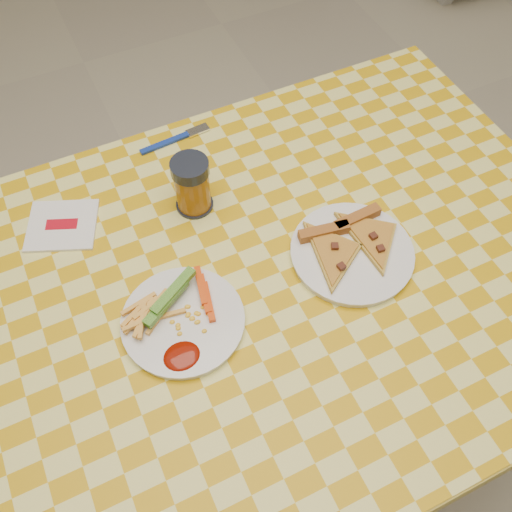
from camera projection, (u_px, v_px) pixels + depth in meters
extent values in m
plane|color=#C2B69C|center=(255.00, 420.00, 1.63)|extent=(8.00, 8.00, 0.00)
cylinder|color=white|center=(374.00, 195.00, 1.64)|extent=(0.06, 0.06, 0.71)
cube|color=brown|center=(254.00, 290.00, 1.02)|extent=(1.20, 0.80, 0.04)
cylinder|color=white|center=(183.00, 322.00, 0.95)|extent=(0.24, 0.24, 0.01)
cylinder|color=white|center=(352.00, 253.00, 1.03)|extent=(0.25, 0.25, 0.01)
cube|color=#1B570D|center=(170.00, 297.00, 0.94)|extent=(0.11, 0.08, 0.02)
cube|color=#E1420A|center=(205.00, 294.00, 0.97)|extent=(0.06, 0.08, 0.02)
ellipsoid|color=#780F02|center=(182.00, 356.00, 0.91)|extent=(0.06, 0.05, 0.01)
cube|color=#9B5E23|center=(324.00, 232.00, 1.03)|extent=(0.10, 0.04, 0.02)
cube|color=#9B5E23|center=(357.00, 219.00, 1.05)|extent=(0.10, 0.03, 0.02)
cylinder|color=black|center=(195.00, 204.00, 1.10)|extent=(0.07, 0.07, 0.01)
cylinder|color=#884D0E|center=(193.00, 189.00, 1.06)|extent=(0.07, 0.07, 0.09)
cylinder|color=black|center=(190.00, 168.00, 1.01)|extent=(0.07, 0.07, 0.02)
cube|color=white|center=(62.00, 225.00, 1.07)|extent=(0.16, 0.16, 0.01)
cube|color=#B90A1B|center=(62.00, 224.00, 1.07)|extent=(0.06, 0.04, 0.00)
cube|color=navy|center=(165.00, 143.00, 1.19)|extent=(0.11, 0.02, 0.01)
cube|color=white|center=(198.00, 130.00, 1.21)|extent=(0.05, 0.03, 0.00)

